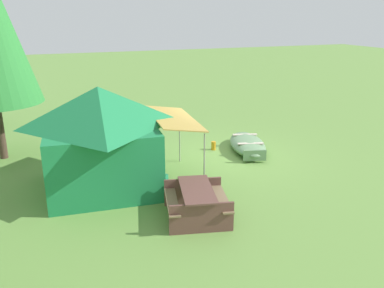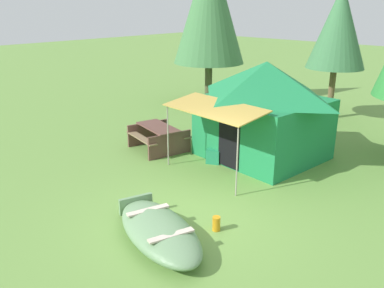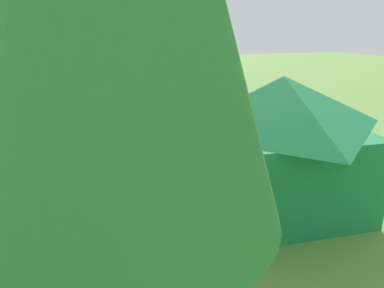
% 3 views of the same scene
% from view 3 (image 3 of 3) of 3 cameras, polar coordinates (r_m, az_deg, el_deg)
% --- Properties ---
extents(ground_plane, '(80.00, 80.00, 0.00)m').
position_cam_3_polar(ground_plane, '(11.17, -2.15, -1.21)').
color(ground_plane, '#679442').
extents(beached_rowboat, '(2.88, 1.92, 0.47)m').
position_cam_3_polar(beached_rowboat, '(12.03, -5.05, 1.40)').
color(beached_rowboat, '#668B61').
rests_on(beached_rowboat, ground_plane).
extents(canvas_cabin_tent, '(3.61, 4.44, 2.82)m').
position_cam_3_polar(canvas_cabin_tent, '(7.52, 13.80, 0.32)').
color(canvas_cabin_tent, '#1D7D46').
rests_on(canvas_cabin_tent, ground_plane).
extents(picnic_table, '(1.90, 1.78, 0.75)m').
position_cam_3_polar(picnic_table, '(10.68, 20.60, -0.65)').
color(picnic_table, brown).
rests_on(picnic_table, ground_plane).
extents(cooler_box, '(0.60, 0.67, 0.40)m').
position_cam_3_polar(cooler_box, '(9.36, 12.86, -4.29)').
color(cooler_box, '#24895E').
rests_on(cooler_box, ground_plane).
extents(fuel_can, '(0.18, 0.18, 0.30)m').
position_cam_3_polar(fuel_can, '(10.95, -6.35, -0.86)').
color(fuel_can, orange).
rests_on(fuel_can, ground_plane).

